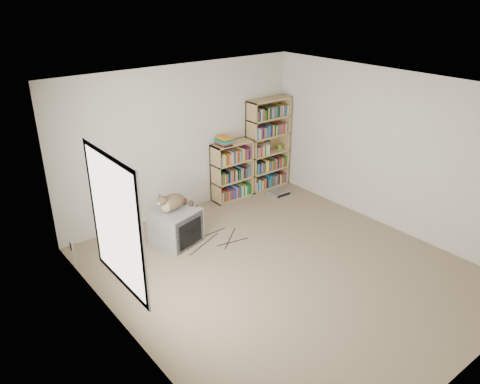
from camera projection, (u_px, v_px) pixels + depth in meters
floor at (283, 270)px, 6.50m from camera, size 4.50×5.00×0.01m
wall_back at (183, 141)px, 7.78m from camera, size 4.50×0.02×2.50m
wall_front at (479, 275)px, 4.20m from camera, size 4.50×0.02×2.50m
wall_left at (125, 243)px, 4.71m from camera, size 0.02×5.00×2.50m
wall_right at (392, 152)px, 7.27m from camera, size 0.02×5.00×2.50m
ceiling at (291, 90)px, 5.48m from camera, size 4.50×5.00×0.02m
window at (116, 222)px, 4.80m from camera, size 0.02×1.22×1.52m
crt_tv at (176, 227)px, 7.06m from camera, size 0.77×0.72×0.56m
cat at (177, 204)px, 6.97m from camera, size 0.69×0.46×0.51m
bookcase_tall at (267, 146)px, 8.85m from camera, size 0.86×0.30×1.73m
bookcase_short at (232, 173)px, 8.50m from camera, size 0.78×0.30×1.07m
book_stack at (224, 141)px, 8.10m from camera, size 0.22×0.29×0.16m
green_mug at (279, 147)px, 9.04m from camera, size 0.08×0.08×0.09m
framed_print at (267, 145)px, 8.96m from camera, size 0.14×0.05×0.19m
dvd_player at (279, 193)px, 8.78m from camera, size 0.37×0.27×0.08m
wall_outlet at (71, 246)px, 6.46m from camera, size 0.01×0.08×0.13m
floor_cables at (232, 236)px, 7.37m from camera, size 1.20×0.70×0.01m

